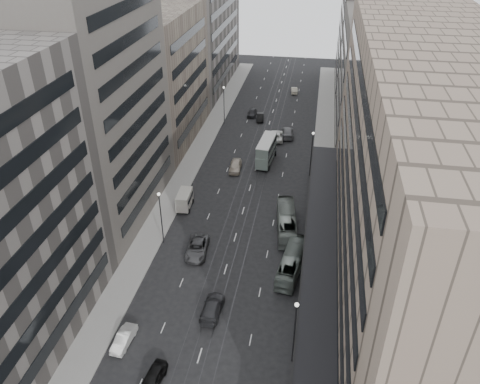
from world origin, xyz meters
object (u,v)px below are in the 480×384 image
Objects in this scene: bus_near at (292,262)px; double_decker at (266,150)px; bus_far at (287,221)px; sedan_2 at (197,248)px; sedan_1 at (124,339)px; sedan_0 at (153,378)px; panel_van at (184,199)px.

double_decker is (-7.00, 29.43, 1.05)m from bus_near.
sedan_2 is (-11.52, -7.40, -0.67)m from bus_far.
double_decker reaches higher than sedan_1.
sedan_0 is (-10.79, -28.05, -0.77)m from bus_far.
bus_far is at bearing -69.93° from double_decker.
double_decker is at bearing -82.05° from bus_far.
panel_van is (-10.70, -17.36, -0.94)m from double_decker.
bus_near is at bearing -37.22° from panel_van.
bus_far is 13.71m from sedan_2.
panel_van is 31.75m from sedan_0.
bus_far is (-1.46, 8.85, 0.11)m from bus_near.
sedan_2 is at bearing 25.59° from bus_far.
bus_near is 21.42m from panel_van.
panel_van is at bearing -26.53° from bus_near.
panel_van is at bearing -116.65° from double_decker.
bus_far reaches higher than sedan_2.
double_decker is 1.99× the size of sedan_0.
sedan_2 is (-12.98, 1.45, -0.56)m from bus_near.
bus_near is at bearing 46.09° from sedan_1.
bus_far is 16.56m from panel_van.
bus_far reaches higher than sedan_1.
bus_far is 21.33m from double_decker.
double_decker reaches higher than sedan_2.
sedan_2 is at bearing 80.96° from sedan_1.
panel_van reaches higher than sedan_0.
double_decker is at bearing -68.86° from bus_near.
bus_near is at bearing -71.62° from double_decker.
bus_far reaches higher than bus_near.
panel_van is 1.05× the size of sedan_1.
panel_van is 0.74× the size of sedan_2.
bus_near is 2.26× the size of panel_van.
bus_far is 2.53× the size of sedan_0.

